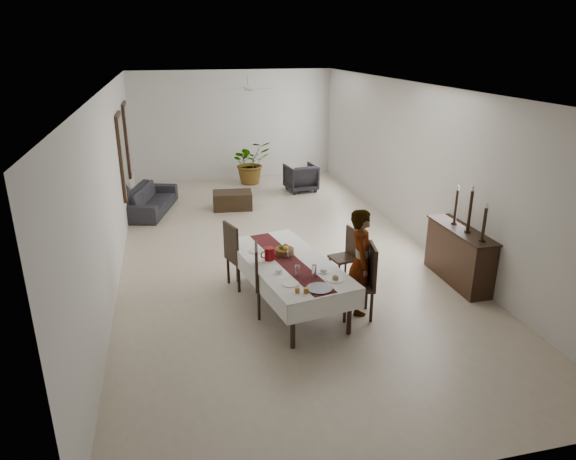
% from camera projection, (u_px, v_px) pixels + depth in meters
% --- Properties ---
extents(floor, '(6.00, 12.00, 0.00)m').
position_uv_depth(floor, '(276.00, 249.00, 10.44)').
color(floor, beige).
rests_on(floor, ground).
extents(ceiling, '(6.00, 12.00, 0.02)m').
position_uv_depth(ceiling, '(274.00, 86.00, 9.33)').
color(ceiling, silver).
rests_on(ceiling, wall_back).
extents(wall_back, '(6.00, 0.02, 3.20)m').
position_uv_depth(wall_back, '(233.00, 125.00, 15.36)').
color(wall_back, silver).
rests_on(wall_back, floor).
extents(wall_front, '(6.00, 0.02, 3.20)m').
position_uv_depth(wall_front, '(420.00, 335.00, 4.41)').
color(wall_front, silver).
rests_on(wall_front, floor).
extents(wall_left, '(0.02, 12.00, 3.20)m').
position_uv_depth(wall_left, '(112.00, 181.00, 9.23)').
color(wall_left, silver).
rests_on(wall_left, floor).
extents(wall_right, '(0.02, 12.00, 3.20)m').
position_uv_depth(wall_right, '(418.00, 164.00, 10.53)').
color(wall_right, silver).
rests_on(wall_right, floor).
extents(dining_table_top, '(1.44, 2.57, 0.05)m').
position_uv_depth(dining_table_top, '(288.00, 263.00, 7.97)').
color(dining_table_top, black).
rests_on(dining_table_top, table_leg_fl).
extents(table_leg_fl, '(0.08, 0.08, 0.71)m').
position_uv_depth(table_leg_fl, '(293.00, 325.00, 6.95)').
color(table_leg_fl, black).
rests_on(table_leg_fl, floor).
extents(table_leg_fr, '(0.08, 0.08, 0.71)m').
position_uv_depth(table_leg_fr, '(349.00, 312.00, 7.29)').
color(table_leg_fr, black).
rests_on(table_leg_fr, floor).
extents(table_leg_bl, '(0.08, 0.08, 0.71)m').
position_uv_depth(table_leg_bl, '(238.00, 262.00, 8.92)').
color(table_leg_bl, black).
rests_on(table_leg_bl, floor).
extents(table_leg_br, '(0.08, 0.08, 0.71)m').
position_uv_depth(table_leg_br, '(284.00, 254.00, 9.26)').
color(table_leg_br, black).
rests_on(table_leg_br, floor).
extents(tablecloth_top, '(1.65, 2.78, 0.01)m').
position_uv_depth(tablecloth_top, '(288.00, 261.00, 7.96)').
color(tablecloth_top, white).
rests_on(tablecloth_top, dining_table_top).
extents(tablecloth_drape_left, '(0.49, 2.56, 0.30)m').
position_uv_depth(tablecloth_drape_left, '(253.00, 276.00, 7.79)').
color(tablecloth_drape_left, white).
rests_on(tablecloth_drape_left, dining_table_top).
extents(tablecloth_drape_right, '(0.49, 2.56, 0.30)m').
position_uv_depth(tablecloth_drape_right, '(321.00, 263.00, 8.24)').
color(tablecloth_drape_right, white).
rests_on(tablecloth_drape_right, dining_table_top).
extents(tablecloth_drape_near, '(1.17, 0.23, 0.30)m').
position_uv_depth(tablecloth_drape_near, '(327.00, 306.00, 6.90)').
color(tablecloth_drape_near, white).
rests_on(tablecloth_drape_near, dining_table_top).
extents(tablecloth_drape_far, '(1.17, 0.23, 0.30)m').
position_uv_depth(tablecloth_drape_far, '(258.00, 242.00, 9.12)').
color(tablecloth_drape_far, white).
rests_on(tablecloth_drape_far, dining_table_top).
extents(table_runner, '(0.82, 2.54, 0.00)m').
position_uv_depth(table_runner, '(288.00, 261.00, 7.96)').
color(table_runner, '#5B1A1D').
rests_on(table_runner, tablecloth_top).
extents(red_pitcher, '(0.18, 0.18, 0.20)m').
position_uv_depth(red_pitcher, '(269.00, 254.00, 7.96)').
color(red_pitcher, maroon).
rests_on(red_pitcher, tablecloth_top).
extents(pitcher_handle, '(0.12, 0.04, 0.12)m').
position_uv_depth(pitcher_handle, '(264.00, 255.00, 7.93)').
color(pitcher_handle, maroon).
rests_on(pitcher_handle, red_pitcher).
extents(wine_glass_near, '(0.07, 0.07, 0.17)m').
position_uv_depth(wine_glass_near, '(314.00, 271.00, 7.42)').
color(wine_glass_near, silver).
rests_on(wine_glass_near, tablecloth_top).
extents(wine_glass_mid, '(0.07, 0.07, 0.17)m').
position_uv_depth(wine_glass_mid, '(297.00, 271.00, 7.42)').
color(wine_glass_mid, white).
rests_on(wine_glass_mid, tablecloth_top).
extents(wine_glass_far, '(0.07, 0.07, 0.17)m').
position_uv_depth(wine_glass_far, '(290.00, 254.00, 7.99)').
color(wine_glass_far, silver).
rests_on(wine_glass_far, tablecloth_top).
extents(teacup_right, '(0.09, 0.09, 0.06)m').
position_uv_depth(teacup_right, '(324.00, 271.00, 7.55)').
color(teacup_right, white).
rests_on(teacup_right, saucer_right).
extents(saucer_right, '(0.15, 0.15, 0.01)m').
position_uv_depth(saucer_right, '(323.00, 272.00, 7.56)').
color(saucer_right, white).
rests_on(saucer_right, tablecloth_top).
extents(teacup_left, '(0.09, 0.09, 0.06)m').
position_uv_depth(teacup_left, '(279.00, 271.00, 7.53)').
color(teacup_left, white).
rests_on(teacup_left, saucer_left).
extents(saucer_left, '(0.15, 0.15, 0.01)m').
position_uv_depth(saucer_left, '(279.00, 273.00, 7.54)').
color(saucer_left, white).
rests_on(saucer_left, tablecloth_top).
extents(plate_near_right, '(0.24, 0.24, 0.02)m').
position_uv_depth(plate_near_right, '(335.00, 280.00, 7.31)').
color(plate_near_right, white).
rests_on(plate_near_right, tablecloth_top).
extents(bread_near_right, '(0.09, 0.09, 0.09)m').
position_uv_depth(bread_near_right, '(335.00, 278.00, 7.30)').
color(bread_near_right, tan).
rests_on(bread_near_right, plate_near_right).
extents(plate_near_left, '(0.24, 0.24, 0.02)m').
position_uv_depth(plate_near_left, '(290.00, 284.00, 7.19)').
color(plate_near_left, white).
rests_on(plate_near_left, tablecloth_top).
extents(plate_far_left, '(0.24, 0.24, 0.02)m').
position_uv_depth(plate_far_left, '(256.00, 251.00, 8.31)').
color(plate_far_left, silver).
rests_on(plate_far_left, tablecloth_top).
extents(serving_tray, '(0.36, 0.36, 0.02)m').
position_uv_depth(serving_tray, '(319.00, 288.00, 7.05)').
color(serving_tray, '#3D3D42').
rests_on(serving_tray, tablecloth_top).
extents(jam_jar_a, '(0.06, 0.06, 0.08)m').
position_uv_depth(jam_jar_a, '(306.00, 290.00, 6.93)').
color(jam_jar_a, '#8D5E14').
rests_on(jam_jar_a, tablecloth_top).
extents(jam_jar_b, '(0.06, 0.06, 0.08)m').
position_uv_depth(jam_jar_b, '(297.00, 290.00, 6.94)').
color(jam_jar_b, '#976216').
rests_on(jam_jar_b, tablecloth_top).
extents(fruit_basket, '(0.30, 0.30, 0.10)m').
position_uv_depth(fruit_basket, '(284.00, 251.00, 8.18)').
color(fruit_basket, brown).
rests_on(fruit_basket, tablecloth_top).
extents(fruit_red, '(0.09, 0.09, 0.09)m').
position_uv_depth(fruit_red, '(286.00, 246.00, 8.18)').
color(fruit_red, '#A9101D').
rests_on(fruit_red, fruit_basket).
extents(fruit_green, '(0.08, 0.08, 0.08)m').
position_uv_depth(fruit_green, '(281.00, 247.00, 8.16)').
color(fruit_green, '#4A7723').
rests_on(fruit_green, fruit_basket).
extents(fruit_yellow, '(0.08, 0.08, 0.08)m').
position_uv_depth(fruit_yellow, '(286.00, 248.00, 8.11)').
color(fruit_yellow, gold).
rests_on(fruit_yellow, fruit_basket).
extents(chair_right_near_seat, '(0.57, 0.57, 0.06)m').
position_uv_depth(chair_right_near_seat, '(357.00, 285.00, 7.73)').
color(chair_right_near_seat, black).
rests_on(chair_right_near_seat, chair_right_near_leg_fl).
extents(chair_right_near_leg_fl, '(0.06, 0.06, 0.48)m').
position_uv_depth(chair_right_near_leg_fl, '(371.00, 307.00, 7.65)').
color(chair_right_near_leg_fl, black).
rests_on(chair_right_near_leg_fl, floor).
extents(chair_right_near_leg_fr, '(0.06, 0.06, 0.48)m').
position_uv_depth(chair_right_near_leg_fr, '(366.00, 295.00, 8.02)').
color(chair_right_near_leg_fr, black).
rests_on(chair_right_near_leg_fr, floor).
extents(chair_right_near_leg_bl, '(0.06, 0.06, 0.48)m').
position_uv_depth(chair_right_near_leg_bl, '(345.00, 308.00, 7.63)').
color(chair_right_near_leg_bl, black).
rests_on(chair_right_near_leg_bl, floor).
extents(chair_right_near_leg_br, '(0.06, 0.06, 0.48)m').
position_uv_depth(chair_right_near_leg_br, '(341.00, 295.00, 8.01)').
color(chair_right_near_leg_br, black).
rests_on(chair_right_near_leg_br, floor).
extents(chair_right_near_back, '(0.13, 0.49, 0.62)m').
position_uv_depth(chair_right_near_back, '(372.00, 265.00, 7.63)').
color(chair_right_near_back, black).
rests_on(chair_right_near_back, chair_right_near_seat).
extents(chair_right_far_seat, '(0.47, 0.47, 0.05)m').
position_uv_depth(chair_right_far_seat, '(343.00, 258.00, 8.93)').
color(chair_right_far_seat, black).
rests_on(chair_right_far_seat, chair_right_far_leg_fl).
extents(chair_right_far_leg_fl, '(0.05, 0.05, 0.40)m').
position_uv_depth(chair_right_far_leg_fl, '(355.00, 272.00, 8.93)').
color(chair_right_far_leg_fl, black).
rests_on(chair_right_far_leg_fl, floor).
extents(chair_right_far_leg_fr, '(0.05, 0.05, 0.40)m').
position_uv_depth(chair_right_far_leg_fr, '(346.00, 265.00, 9.21)').
color(chair_right_far_leg_fr, black).
rests_on(chair_right_far_leg_fr, floor).
extents(chair_right_far_leg_bl, '(0.05, 0.05, 0.40)m').
position_uv_depth(chair_right_far_leg_bl, '(339.00, 275.00, 8.80)').
color(chair_right_far_leg_bl, black).
rests_on(chair_right_far_leg_bl, floor).
extents(chair_right_far_leg_br, '(0.05, 0.05, 0.40)m').
position_uv_depth(chair_right_far_leg_br, '(330.00, 268.00, 9.08)').
color(chair_right_far_leg_br, black).
rests_on(chair_right_far_leg_br, floor).
extents(chair_right_far_back, '(0.12, 0.40, 0.51)m').
position_uv_depth(chair_right_far_back, '(352.00, 242.00, 8.91)').
color(chair_right_far_back, black).
rests_on(chair_right_far_back, chair_right_far_seat).
extents(chair_left_near_seat, '(0.55, 0.55, 0.05)m').
position_uv_depth(chair_left_near_seat, '(271.00, 284.00, 7.80)').
color(chair_left_near_seat, black).
rests_on(chair_left_near_seat, chair_left_near_leg_fl).
extents(chair_left_near_leg_fl, '(0.05, 0.05, 0.47)m').
position_uv_depth(chair_left_near_leg_fl, '(259.00, 294.00, 8.07)').
color(chair_left_near_leg_fl, black).
rests_on(chair_left_near_leg_fl, floor).
extents(chair_left_near_leg_fr, '(0.05, 0.05, 0.47)m').
position_uv_depth(chair_left_near_leg_fr, '(259.00, 306.00, 7.70)').
color(chair_left_near_leg_fr, black).
rests_on(chair_left_near_leg_fr, floor).
extents(chair_left_near_leg_bl, '(0.05, 0.05, 0.47)m').
position_uv_depth(chair_left_near_leg_bl, '(283.00, 293.00, 8.09)').
color(chair_left_near_leg_bl, black).
rests_on(chair_left_near_leg_bl, floor).
extents(chair_left_near_leg_br, '(0.05, 0.05, 0.47)m').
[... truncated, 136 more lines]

